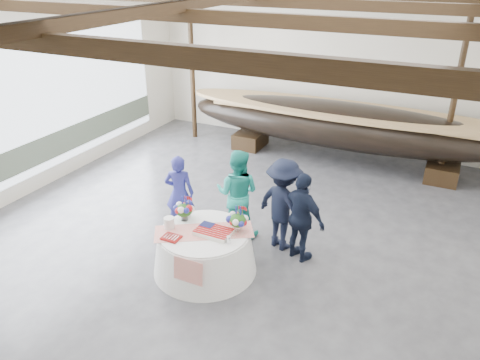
% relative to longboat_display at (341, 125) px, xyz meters
% --- Properties ---
extents(floor, '(10.00, 12.00, 0.01)m').
position_rel_longboat_display_xyz_m(floor, '(-0.96, -4.81, -1.04)').
color(floor, '#3D3D42').
rests_on(floor, ground).
extents(wall_back, '(10.00, 0.02, 4.50)m').
position_rel_longboat_display_xyz_m(wall_back, '(-0.96, 1.19, 1.21)').
color(wall_back, silver).
rests_on(wall_back, ground).
extents(wall_left, '(0.02, 12.00, 4.50)m').
position_rel_longboat_display_xyz_m(wall_left, '(-5.96, -4.81, 1.21)').
color(wall_left, silver).
rests_on(wall_left, ground).
extents(pavilion_structure, '(9.80, 11.76, 4.50)m').
position_rel_longboat_display_xyz_m(pavilion_structure, '(-0.96, -3.99, 2.97)').
color(pavilion_structure, black).
rests_on(pavilion_structure, ground).
extents(open_bay, '(0.03, 7.00, 3.20)m').
position_rel_longboat_display_xyz_m(open_bay, '(-5.91, -3.81, 0.79)').
color(open_bay, silver).
rests_on(open_bay, ground).
extents(longboat_display, '(8.65, 1.73, 1.62)m').
position_rel_longboat_display_xyz_m(longboat_display, '(0.00, 0.00, 0.00)').
color(longboat_display, black).
rests_on(longboat_display, ground).
extents(banquet_table, '(1.80, 1.80, 0.77)m').
position_rel_longboat_display_xyz_m(banquet_table, '(-0.82, -5.75, -0.65)').
color(banquet_table, white).
rests_on(banquet_table, ground).
extents(tabletop_items, '(1.70, 1.35, 0.40)m').
position_rel_longboat_display_xyz_m(tabletop_items, '(-0.86, -5.59, -0.12)').
color(tabletop_items, red).
rests_on(tabletop_items, banquet_table).
extents(guest_woman_blue, '(0.67, 0.55, 1.58)m').
position_rel_longboat_display_xyz_m(guest_woman_blue, '(-1.95, -4.74, -0.25)').
color(guest_woman_blue, navy).
rests_on(guest_woman_blue, ground).
extents(guest_woman_teal, '(0.95, 0.79, 1.77)m').
position_rel_longboat_display_xyz_m(guest_woman_teal, '(-0.84, -4.41, -0.15)').
color(guest_woman_teal, teal).
rests_on(guest_woman_teal, ground).
extents(guest_man_left, '(1.31, 1.03, 1.78)m').
position_rel_longboat_display_xyz_m(guest_man_left, '(0.12, -4.46, -0.15)').
color(guest_man_left, black).
rests_on(guest_man_left, ground).
extents(guest_man_right, '(1.07, 0.77, 1.68)m').
position_rel_longboat_display_xyz_m(guest_man_right, '(0.56, -4.69, -0.19)').
color(guest_man_right, black).
rests_on(guest_man_right, ground).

